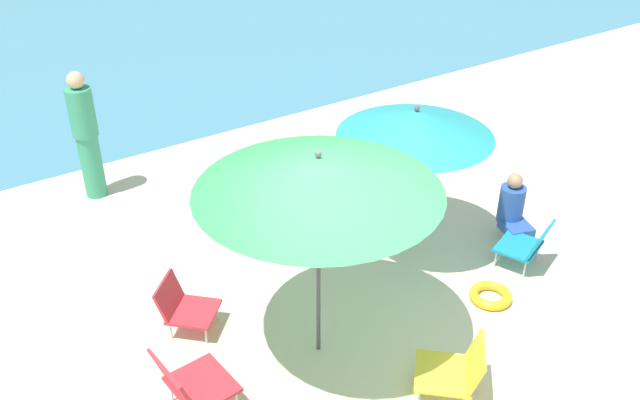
% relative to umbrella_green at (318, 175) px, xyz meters
% --- Properties ---
extents(ground_plane, '(40.00, 40.00, 0.00)m').
position_rel_umbrella_green_xyz_m(ground_plane, '(0.37, -0.56, -1.93)').
color(ground_plane, beige).
extents(sea_water, '(40.00, 16.00, 0.01)m').
position_rel_umbrella_green_xyz_m(sea_water, '(0.37, 12.86, -1.93)').
color(sea_water, teal).
rests_on(sea_water, ground_plane).
extents(umbrella_green, '(2.14, 2.14, 2.16)m').
position_rel_umbrella_green_xyz_m(umbrella_green, '(0.00, 0.00, 0.00)').
color(umbrella_green, '#4C4C51').
rests_on(umbrella_green, ground_plane).
extents(umbrella_teal, '(1.71, 1.71, 1.81)m').
position_rel_umbrella_green_xyz_m(umbrella_teal, '(1.80, 0.87, -0.33)').
color(umbrella_teal, '#4C4C51').
rests_on(umbrella_teal, ground_plane).
extents(beach_chair_b, '(0.66, 0.66, 0.58)m').
position_rel_umbrella_green_xyz_m(beach_chair_b, '(2.68, -0.15, -1.63)').
color(beach_chair_b, teal).
rests_on(beach_chair_b, ground_plane).
extents(beach_chair_c, '(0.63, 0.61, 0.66)m').
position_rel_umbrella_green_xyz_m(beach_chair_c, '(-1.35, -0.06, -1.59)').
color(beach_chair_c, red).
rests_on(beach_chair_c, ground_plane).
extents(beach_chair_d, '(0.70, 0.70, 0.55)m').
position_rel_umbrella_green_xyz_m(beach_chair_d, '(-0.95, 0.98, -1.65)').
color(beach_chair_d, red).
rests_on(beach_chair_d, ground_plane).
extents(beach_chair_e, '(0.78, 0.77, 0.58)m').
position_rel_umbrella_green_xyz_m(beach_chair_e, '(0.70, -1.14, -1.64)').
color(beach_chair_e, gold).
rests_on(beach_chair_e, ground_plane).
extents(beach_chair_f, '(0.62, 0.61, 0.62)m').
position_rel_umbrella_green_xyz_m(beach_chair_f, '(2.09, 2.21, -1.60)').
color(beach_chair_f, navy).
rests_on(beach_chair_f, ground_plane).
extents(person_a, '(0.46, 0.54, 0.92)m').
position_rel_umbrella_green_xyz_m(person_a, '(1.09, 1.78, -1.46)').
color(person_a, silver).
rests_on(person_a, ground_plane).
extents(person_b, '(0.32, 0.32, 1.72)m').
position_rel_umbrella_green_xyz_m(person_b, '(-0.88, 4.08, -1.06)').
color(person_b, '#389970').
rests_on(person_b, ground_plane).
extents(person_c, '(0.40, 0.54, 0.84)m').
position_rel_umbrella_green_xyz_m(person_c, '(2.97, 0.36, -1.53)').
color(person_c, '#2D519E').
rests_on(person_c, ground_plane).
extents(swim_ring, '(0.45, 0.45, 0.10)m').
position_rel_umbrella_green_xyz_m(swim_ring, '(1.94, -0.37, -1.88)').
color(swim_ring, yellow).
rests_on(swim_ring, ground_plane).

